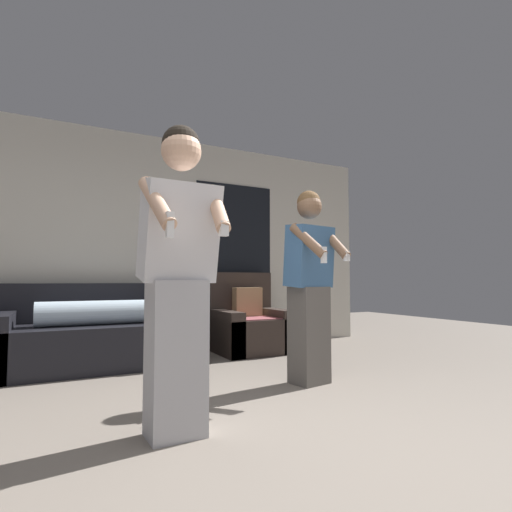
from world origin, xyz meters
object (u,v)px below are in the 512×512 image
Objects in this scene: person_left at (178,274)px; armchair at (248,325)px; couch at (94,336)px; person_right at (310,283)px.

armchair is at bearing 56.00° from person_left.
couch is 2.32m from person_right.
armchair is at bearing 2.42° from couch.
person_left reaches higher than armchair.
person_left is at bearing -83.73° from couch.
couch is at bearing -177.58° from armchair.
person_left is (0.25, -2.23, 0.61)m from couch.
person_right reaches higher than couch.
armchair is 1.77m from person_right.
person_right is (1.59, -1.60, 0.55)m from couch.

